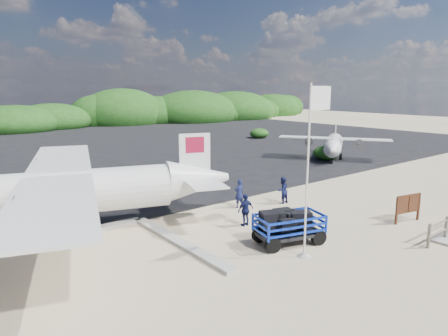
% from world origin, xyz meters
% --- Properties ---
extents(ground, '(160.00, 160.00, 0.00)m').
position_xyz_m(ground, '(0.00, 0.00, 0.00)').
color(ground, beige).
extents(asphalt_apron, '(90.00, 50.00, 0.04)m').
position_xyz_m(asphalt_apron, '(0.00, 30.00, 0.00)').
color(asphalt_apron, '#B2B2B2').
rests_on(asphalt_apron, ground).
extents(lagoon, '(9.00, 7.00, 0.40)m').
position_xyz_m(lagoon, '(-9.00, 1.50, 0.00)').
color(lagoon, '#B2B2B2').
rests_on(lagoon, ground).
extents(vegetation_band, '(124.00, 8.00, 4.40)m').
position_xyz_m(vegetation_band, '(0.00, 55.00, 0.00)').
color(vegetation_band, '#B2B2B2').
rests_on(vegetation_band, ground).
extents(baggage_cart, '(3.26, 2.40, 1.46)m').
position_xyz_m(baggage_cart, '(-0.97, -1.28, 0.00)').
color(baggage_cart, '#0D30C3').
rests_on(baggage_cart, ground).
extents(flagpole, '(1.32, 0.65, 6.38)m').
position_xyz_m(flagpole, '(-1.48, -2.52, 0.00)').
color(flagpole, white).
rests_on(flagpole, ground).
extents(signboard, '(1.67, 0.49, 1.38)m').
position_xyz_m(signboard, '(5.36, -2.91, 0.00)').
color(signboard, '#4E2916').
rests_on(signboard, ground).
extents(crew_a, '(0.58, 0.40, 1.53)m').
position_xyz_m(crew_a, '(0.66, 3.76, 0.77)').
color(crew_a, '#121846').
rests_on(crew_a, ground).
extents(crew_b, '(0.74, 0.58, 1.47)m').
position_xyz_m(crew_b, '(3.04, 2.92, 0.73)').
color(crew_b, '#121846').
rests_on(crew_b, ground).
extents(crew_c, '(0.88, 0.37, 1.50)m').
position_xyz_m(crew_c, '(-0.94, 1.42, 0.75)').
color(crew_c, '#121846').
rests_on(crew_c, ground).
extents(aircraft_large, '(21.95, 21.95, 5.21)m').
position_xyz_m(aircraft_large, '(14.23, 26.94, 0.00)').
color(aircraft_large, '#B2B2B2').
rests_on(aircraft_large, ground).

